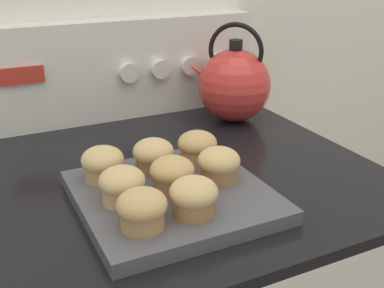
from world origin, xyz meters
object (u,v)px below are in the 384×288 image
(muffin_r1_c0, at_px, (122,185))
(muffin_r2_c2, at_px, (197,147))
(muffin_r1_c2, at_px, (219,164))
(muffin_pan, at_px, (172,196))
(muffin_r0_c1, at_px, (194,196))
(tea_kettle, at_px, (234,84))
(muffin_r1_c1, at_px, (172,174))
(muffin_r2_c1, at_px, (153,155))
(muffin_r0_c0, at_px, (142,209))
(muffin_r2_c0, at_px, (103,163))

(muffin_r1_c0, distance_m, muffin_r2_c2, 0.18)
(muffin_r1_c2, distance_m, muffin_r2_c2, 0.08)
(muffin_pan, xyz_separation_m, muffin_r0_c1, (-0.00, -0.08, 0.04))
(muffin_r0_c1, xyz_separation_m, muffin_r2_c2, (0.08, 0.15, 0.00))
(muffin_r1_c0, bearing_deg, tea_kettle, 39.27)
(muffin_r1_c1, bearing_deg, muffin_r2_c1, 88.95)
(muffin_r0_c0, height_order, muffin_r1_c2, same)
(muffin_r1_c1, distance_m, muffin_r2_c1, 0.08)
(muffin_r1_c1, bearing_deg, tea_kettle, 46.25)
(muffin_r0_c0, xyz_separation_m, muffin_r2_c2, (0.16, 0.15, 0.00))
(muffin_r1_c1, height_order, muffin_r2_c1, same)
(muffin_r0_c0, distance_m, tea_kettle, 0.51)
(tea_kettle, bearing_deg, muffin_r2_c2, -132.79)
(muffin_r1_c0, bearing_deg, muffin_r1_c2, 0.26)
(muffin_r1_c2, xyz_separation_m, muffin_r2_c1, (-0.08, 0.08, 0.00))
(muffin_r2_c0, bearing_deg, muffin_r0_c1, -63.12)
(muffin_r2_c1, bearing_deg, muffin_pan, -90.84)
(tea_kettle, bearing_deg, muffin_r2_c1, -142.57)
(muffin_pan, distance_m, muffin_r2_c0, 0.12)
(muffin_r1_c0, bearing_deg, muffin_r2_c1, 44.96)
(muffin_pan, height_order, muffin_r0_c0, muffin_r0_c0)
(muffin_r0_c0, xyz_separation_m, muffin_r2_c1, (0.08, 0.15, 0.00))
(muffin_r1_c0, xyz_separation_m, muffin_r1_c1, (0.08, 0.00, 0.00))
(muffin_r1_c0, xyz_separation_m, muffin_r2_c0, (-0.00, 0.08, 0.00))
(muffin_r2_c1, bearing_deg, muffin_r1_c1, -91.05)
(muffin_r2_c1, height_order, muffin_r2_c2, same)
(muffin_r0_c0, height_order, muffin_r2_c2, same)
(muffin_r1_c2, relative_size, muffin_r2_c0, 1.00)
(muffin_pan, distance_m, muffin_r1_c1, 0.04)
(muffin_r1_c1, height_order, muffin_r2_c0, same)
(muffin_r1_c0, height_order, tea_kettle, tea_kettle)
(muffin_pan, relative_size, muffin_r2_c2, 4.17)
(muffin_r2_c0, bearing_deg, tea_kettle, 29.94)
(muffin_r2_c1, bearing_deg, tea_kettle, 37.43)
(muffin_r2_c2, height_order, tea_kettle, tea_kettle)
(muffin_pan, distance_m, muffin_r1_c2, 0.09)
(muffin_r0_c0, bearing_deg, muffin_r1_c1, 44.98)
(tea_kettle, bearing_deg, muffin_r1_c2, -124.34)
(muffin_pan, bearing_deg, muffin_r0_c0, -134.67)
(muffin_pan, xyz_separation_m, muffin_r2_c1, (0.00, 0.08, 0.04))
(muffin_r0_c1, xyz_separation_m, muffin_r1_c2, (0.08, 0.08, 0.00))
(muffin_r2_c2, bearing_deg, muffin_r1_c1, -136.21)
(muffin_pan, height_order, tea_kettle, tea_kettle)
(muffin_pan, height_order, muffin_r0_c1, muffin_r0_c1)
(muffin_r1_c1, relative_size, muffin_r2_c0, 1.00)
(muffin_r2_c0, bearing_deg, muffin_r2_c2, -1.72)
(muffin_r0_c0, xyz_separation_m, muffin_r1_c0, (-0.00, 0.08, 0.00))
(muffin_r0_c0, height_order, muffin_r2_c0, same)
(muffin_r1_c0, bearing_deg, muffin_r1_c1, 0.60)
(muffin_r1_c2, bearing_deg, muffin_r1_c1, 179.93)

